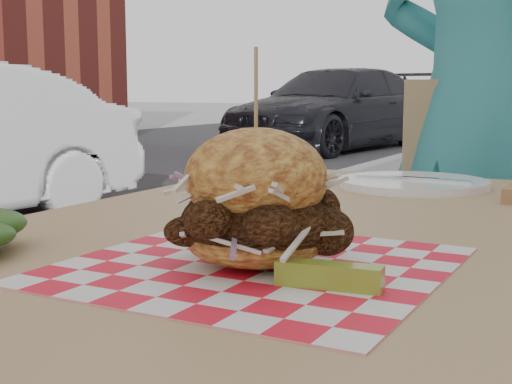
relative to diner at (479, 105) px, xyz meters
The scene contains 8 objects.
diner is the anchor object (origin of this frame).
car_dark 9.13m from the diner, 114.47° to the left, with size 1.75×4.30×1.25m, color black.
patio_table 1.09m from the diner, 88.97° to the right, with size 0.80×1.20×0.75m.
patio_chair 0.34m from the diner, 98.29° to the right, with size 0.54×0.54×0.95m.
paper_liner 1.31m from the diner, 88.02° to the right, with size 0.36×0.36×0.00m, color red.
sandwich 1.30m from the diner, 88.02° to the right, with size 0.19×0.19×0.21m.
pickle_spear 1.36m from the diner, 83.98° to the right, with size 0.10×0.02×0.02m, color olive.
place_setting 0.67m from the diner, 88.33° to the right, with size 0.27×0.27×0.02m.
Camera 1 is at (0.56, -1.12, 0.93)m, focal length 50.00 mm.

